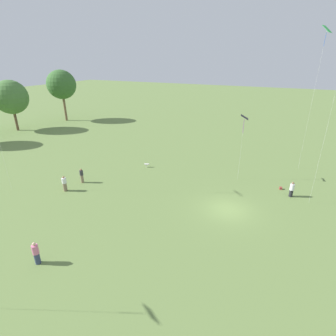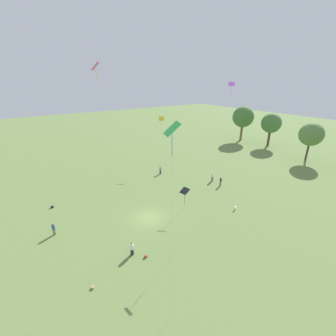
{
  "view_description": "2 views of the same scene",
  "coord_description": "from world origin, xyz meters",
  "px_view_note": "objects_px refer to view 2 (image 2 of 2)",
  "views": [
    {
      "loc": [
        -21.9,
        -4.12,
        13.43
      ],
      "look_at": [
        -2.87,
        4.95,
        4.52
      ],
      "focal_mm": 28.0,
      "sensor_mm": 36.0,
      "label": 1
    },
    {
      "loc": [
        24.69,
        -13.69,
        18.99
      ],
      "look_at": [
        -4.28,
        6.47,
        5.02
      ],
      "focal_mm": 24.0,
      "sensor_mm": 36.0,
      "label": 2
    }
  ],
  "objects_px": {
    "kite_4": "(161,120)",
    "kite_0": "(231,88)",
    "person_4": "(132,249)",
    "kite_7": "(97,83)",
    "person_0": "(160,170)",
    "person_2": "(54,229)",
    "kite_6": "(185,193)",
    "picnic_bag_1": "(52,207)",
    "person_3": "(221,182)",
    "kite_3": "(172,139)",
    "dog_0": "(235,207)",
    "picnic_bag_2": "(146,256)",
    "person_1": "(212,177)",
    "picnic_bag_0": "(93,287)"
  },
  "relations": [
    {
      "from": "person_4",
      "to": "kite_7",
      "type": "bearing_deg",
      "value": -133.02
    },
    {
      "from": "person_0",
      "to": "picnic_bag_1",
      "type": "xyz_separation_m",
      "value": [
        1.69,
        -21.59,
        -0.72
      ]
    },
    {
      "from": "kite_3",
      "to": "kite_6",
      "type": "height_order",
      "value": "kite_3"
    },
    {
      "from": "person_2",
      "to": "person_4",
      "type": "bearing_deg",
      "value": -170.76
    },
    {
      "from": "kite_4",
      "to": "kite_6",
      "type": "xyz_separation_m",
      "value": [
        26.08,
        -14.04,
        -3.18
      ]
    },
    {
      "from": "person_1",
      "to": "person_2",
      "type": "distance_m",
      "value": 29.0
    },
    {
      "from": "kite_4",
      "to": "kite_6",
      "type": "relative_size",
      "value": 1.45
    },
    {
      "from": "picnic_bag_0",
      "to": "picnic_bag_1",
      "type": "relative_size",
      "value": 0.89
    },
    {
      "from": "kite_4",
      "to": "person_2",
      "type": "bearing_deg",
      "value": -73.18
    },
    {
      "from": "person_3",
      "to": "picnic_bag_1",
      "type": "xyz_separation_m",
      "value": [
        -9.7,
        -27.88,
        -0.71
      ]
    },
    {
      "from": "person_1",
      "to": "kite_6",
      "type": "bearing_deg",
      "value": -102.31
    },
    {
      "from": "kite_3",
      "to": "person_4",
      "type": "bearing_deg",
      "value": -118.15
    },
    {
      "from": "person_4",
      "to": "picnic_bag_2",
      "type": "relative_size",
      "value": 4.78
    },
    {
      "from": "person_0",
      "to": "kite_6",
      "type": "relative_size",
      "value": 0.23
    },
    {
      "from": "kite_4",
      "to": "kite_0",
      "type": "bearing_deg",
      "value": 20.19
    },
    {
      "from": "kite_3",
      "to": "picnic_bag_2",
      "type": "height_order",
      "value": "kite_3"
    },
    {
      "from": "kite_0",
      "to": "kite_4",
      "type": "relative_size",
      "value": 1.67
    },
    {
      "from": "person_1",
      "to": "kite_3",
      "type": "relative_size",
      "value": 0.11
    },
    {
      "from": "person_0",
      "to": "picnic_bag_0",
      "type": "bearing_deg",
      "value": 81.64
    },
    {
      "from": "person_4",
      "to": "dog_0",
      "type": "xyz_separation_m",
      "value": [
        0.46,
        17.54,
        -0.43
      ]
    },
    {
      "from": "person_3",
      "to": "kite_0",
      "type": "relative_size",
      "value": 0.09
    },
    {
      "from": "person_1",
      "to": "picnic_bag_0",
      "type": "height_order",
      "value": "person_1"
    },
    {
      "from": "kite_7",
      "to": "dog_0",
      "type": "bearing_deg",
      "value": 160.66
    },
    {
      "from": "kite_3",
      "to": "kite_7",
      "type": "xyz_separation_m",
      "value": [
        -9.2,
        -1.14,
        3.03
      ]
    },
    {
      "from": "picnic_bag_0",
      "to": "picnic_bag_2",
      "type": "bearing_deg",
      "value": 95.6
    },
    {
      "from": "person_4",
      "to": "person_3",
      "type": "bearing_deg",
      "value": 83.76
    },
    {
      "from": "kite_0",
      "to": "person_2",
      "type": "bearing_deg",
      "value": -90.65
    },
    {
      "from": "kite_3",
      "to": "kite_4",
      "type": "relative_size",
      "value": 1.5
    },
    {
      "from": "person_3",
      "to": "kite_4",
      "type": "distance_m",
      "value": 19.77
    },
    {
      "from": "kite_4",
      "to": "dog_0",
      "type": "distance_m",
      "value": 26.54
    },
    {
      "from": "person_2",
      "to": "kite_7",
      "type": "bearing_deg",
      "value": -176.75
    },
    {
      "from": "person_1",
      "to": "person_0",
      "type": "bearing_deg",
      "value": 169.04
    },
    {
      "from": "person_2",
      "to": "dog_0",
      "type": "bearing_deg",
      "value": -138.79
    },
    {
      "from": "person_0",
      "to": "person_1",
      "type": "height_order",
      "value": "person_0"
    },
    {
      "from": "person_4",
      "to": "kite_7",
      "type": "xyz_separation_m",
      "value": [
        -0.62,
        -1.74,
        17.84
      ]
    },
    {
      "from": "kite_6",
      "to": "picnic_bag_2",
      "type": "distance_m",
      "value": 8.6
    },
    {
      "from": "person_3",
      "to": "kite_0",
      "type": "height_order",
      "value": "kite_0"
    },
    {
      "from": "kite_6",
      "to": "picnic_bag_0",
      "type": "relative_size",
      "value": 18.1
    },
    {
      "from": "person_0",
      "to": "person_4",
      "type": "bearing_deg",
      "value": 86.94
    },
    {
      "from": "kite_4",
      "to": "kite_6",
      "type": "height_order",
      "value": "kite_4"
    },
    {
      "from": "person_1",
      "to": "dog_0",
      "type": "relative_size",
      "value": 2.56
    },
    {
      "from": "person_2",
      "to": "dog_0",
      "type": "xyz_separation_m",
      "value": [
        9.54,
        24.28,
        -0.44
      ]
    },
    {
      "from": "kite_7",
      "to": "dog_0",
      "type": "relative_size",
      "value": 29.68
    },
    {
      "from": "kite_3",
      "to": "picnic_bag_0",
      "type": "bearing_deg",
      "value": -79.46
    },
    {
      "from": "person_4",
      "to": "person_2",
      "type": "bearing_deg",
      "value": -166.81
    },
    {
      "from": "kite_0",
      "to": "kite_7",
      "type": "relative_size",
      "value": 0.91
    },
    {
      "from": "person_1",
      "to": "kite_3",
      "type": "bearing_deg",
      "value": -99.0
    },
    {
      "from": "person_2",
      "to": "kite_3",
      "type": "distance_m",
      "value": 23.86
    },
    {
      "from": "person_2",
      "to": "picnic_bag_0",
      "type": "xyz_separation_m",
      "value": [
        11.01,
        1.54,
        -0.73
      ]
    },
    {
      "from": "kite_3",
      "to": "dog_0",
      "type": "height_order",
      "value": "kite_3"
    }
  ]
}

